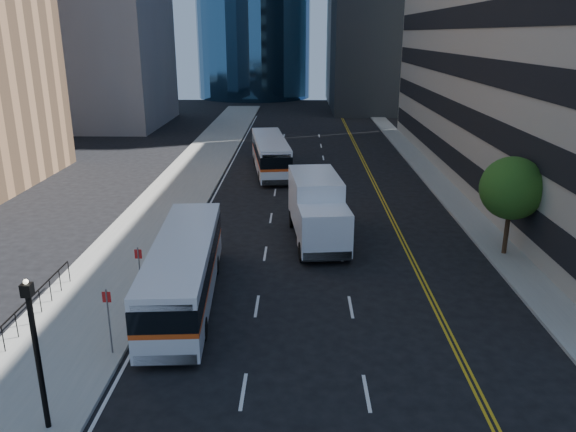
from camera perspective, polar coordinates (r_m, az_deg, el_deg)
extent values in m
plane|color=black|center=(22.49, 5.54, -11.51)|extent=(160.00, 160.00, 0.00)
cube|color=gray|center=(46.68, -9.71, 4.17)|extent=(5.00, 90.00, 0.15)
cube|color=gray|center=(47.08, 14.36, 3.98)|extent=(2.00, 90.00, 0.15)
cylinder|color=#332114|center=(31.11, 21.29, -1.62)|extent=(0.24, 0.24, 2.20)
sphere|color=#1E4614|center=(30.44, 21.80, 2.64)|extent=(3.20, 3.20, 3.20)
cylinder|color=black|center=(17.69, -24.00, -13.56)|extent=(0.16, 0.16, 4.20)
cube|color=black|center=(16.68, -24.99, -6.82)|extent=(0.28, 0.28, 0.36)
cube|color=silver|center=(24.67, -10.40, -6.82)|extent=(3.08, 11.00, 1.00)
cube|color=#E04915|center=(24.43, -10.48, -5.57)|extent=(3.10, 11.02, 0.20)
cube|color=black|center=(24.24, -10.54, -4.49)|extent=(3.10, 11.02, 0.82)
cube|color=silver|center=(23.99, -10.63, -2.99)|extent=(3.08, 11.00, 0.45)
cylinder|color=black|center=(22.14, -14.19, -11.19)|extent=(0.33, 0.92, 0.91)
cylinder|color=black|center=(21.82, -8.64, -11.28)|extent=(0.33, 0.92, 0.91)
cylinder|color=black|center=(27.59, -11.78, -4.97)|extent=(0.33, 0.92, 0.91)
cylinder|color=black|center=(27.33, -7.38, -4.96)|extent=(0.33, 0.92, 0.91)
cube|color=white|center=(47.06, -1.80, 5.48)|extent=(3.86, 11.26, 1.01)
cube|color=#F24C16|center=(46.93, -1.81, 6.19)|extent=(3.88, 11.28, 0.20)
cube|color=black|center=(46.83, -1.82, 6.79)|extent=(3.88, 11.28, 0.83)
cube|color=white|center=(46.70, -1.82, 7.62)|extent=(3.86, 11.26, 0.46)
cylinder|color=black|center=(43.85, -2.83, 4.03)|extent=(0.40, 0.95, 0.92)
cylinder|color=black|center=(44.04, -0.03, 4.12)|extent=(0.40, 0.95, 0.92)
cylinder|color=black|center=(49.93, -3.32, 5.76)|extent=(0.40, 0.95, 0.92)
cylinder|color=black|center=(50.09, -0.85, 5.83)|extent=(0.40, 0.95, 0.92)
cube|color=white|center=(28.53, 3.71, -1.49)|extent=(2.79, 2.60, 2.23)
cube|color=black|center=(27.45, 4.05, -1.36)|extent=(2.34, 0.32, 1.17)
cube|color=white|center=(31.83, 2.74, 1.82)|extent=(3.09, 5.34, 2.76)
cube|color=black|center=(31.22, 2.98, -1.59)|extent=(2.70, 7.18, 0.27)
cylinder|color=black|center=(28.55, 1.44, -3.65)|extent=(0.41, 1.05, 1.02)
cylinder|color=black|center=(28.88, 6.00, -3.49)|extent=(0.41, 1.05, 1.02)
cylinder|color=black|center=(33.51, 0.42, -0.31)|extent=(0.41, 1.05, 1.02)
cylinder|color=black|center=(33.80, 4.32, -0.20)|extent=(0.41, 1.05, 1.02)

